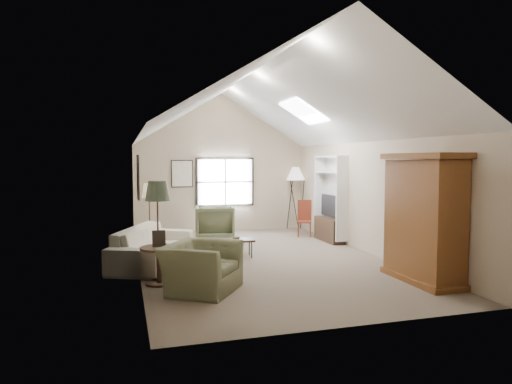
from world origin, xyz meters
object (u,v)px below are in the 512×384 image
object	(u,v)px
armoire	(424,218)
side_chair	(304,218)
side_table	(159,265)
armchair_near	(201,267)
armchair_far	(215,223)
coffee_table	(236,248)
sofa	(153,245)

from	to	relation	value
armoire	side_chair	xyz separation A→B (m)	(-0.19, 4.88, -0.61)
armoire	side_table	bearing A→B (deg)	166.09
armchair_near	side_chair	distance (m)	5.67
armchair_far	coffee_table	distance (m)	2.20
sofa	armchair_far	world-z (taller)	armchair_far
side_table	sofa	bearing A→B (deg)	90.00
sofa	side_chair	xyz separation A→B (m)	(4.19, 2.20, 0.12)
sofa	coffee_table	distance (m)	1.76
armchair_near	side_chair	world-z (taller)	side_chair
sofa	side_chair	distance (m)	4.73
side_chair	coffee_table	bearing A→B (deg)	-115.84
side_table	armoire	bearing A→B (deg)	-13.91
armoire	armchair_far	size ratio (longest dim) A/B	2.18
armchair_far	armchair_near	bearing A→B (deg)	86.42
sofa	armchair_near	world-z (taller)	armchair_near
armoire	armchair_far	world-z (taller)	armoire
armchair_far	sofa	bearing A→B (deg)	63.32
armchair_near	side_chair	xyz separation A→B (m)	(3.57, 4.39, 0.11)
armchair_near	armchair_far	world-z (taller)	armchair_far
sofa	side_table	xyz separation A→B (m)	(0.00, -1.60, -0.05)
sofa	armchair_far	distance (m)	2.86
sofa	side_table	distance (m)	1.60
armchair_near	armchair_far	bearing A→B (deg)	20.39
armoire	side_chair	bearing A→B (deg)	92.24
armchair_near	side_table	bearing A→B (deg)	79.96
armchair_far	coffee_table	xyz separation A→B (m)	(0.03, -2.19, -0.26)
sofa	coffee_table	bearing A→B (deg)	-63.68
armoire	side_chair	size ratio (longest dim) A/B	2.22
coffee_table	side_table	size ratio (longest dim) A/B	1.20
sofa	coffee_table	size ratio (longest dim) A/B	3.32
armoire	sofa	xyz separation A→B (m)	(-4.38, 2.68, -0.73)
sofa	side_chair	size ratio (longest dim) A/B	2.57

